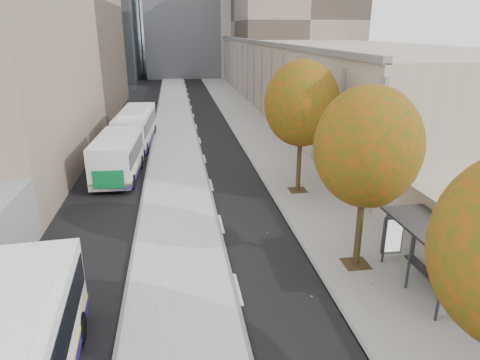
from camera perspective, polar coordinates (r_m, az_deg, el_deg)
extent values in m
cube|color=#B0B0B0|center=(38.35, -8.63, 4.88)|extent=(4.25, 150.00, 0.15)
cube|color=gray|center=(39.15, 3.20, 5.32)|extent=(4.75, 150.00, 0.08)
cube|color=tan|center=(69.12, 7.79, 14.65)|extent=(18.00, 92.00, 8.00)
cube|color=#AEA8A1|center=(98.79, -3.22, 22.57)|extent=(30.00, 18.00, 30.00)
cube|color=#383A3F|center=(17.53, 24.18, -5.97)|extent=(1.90, 4.40, 0.10)
cylinder|color=#383A3F|center=(16.31, 25.16, -13.20)|extent=(0.10, 0.10, 2.40)
cube|color=silver|center=(18.44, 25.56, -9.19)|extent=(0.04, 4.00, 2.10)
cylinder|color=black|center=(18.58, 15.59, -6.39)|extent=(0.28, 0.28, 3.24)
sphere|color=#104E0E|center=(17.38, 16.64, 4.26)|extent=(4.20, 4.20, 4.20)
cylinder|color=black|center=(26.42, 7.86, 2.07)|extent=(0.28, 0.28, 3.38)
sphere|color=#104E0E|center=(25.57, 8.24, 10.04)|extent=(4.40, 4.40, 4.40)
cube|color=white|center=(34.85, -14.52, 5.35)|extent=(3.46, 17.58, 2.91)
cube|color=black|center=(34.73, -14.59, 6.21)|extent=(3.48, 16.89, 1.01)
cube|color=#0B7236|center=(26.64, -16.11, 0.14)|extent=(1.84, 0.16, 1.13)
imported|color=white|center=(45.20, -12.82, 7.69)|extent=(2.80, 4.64, 1.48)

